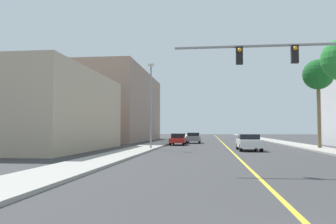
{
  "coord_description": "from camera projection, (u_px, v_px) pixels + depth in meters",
  "views": [
    {
      "loc": [
        -1.93,
        -4.71,
        1.89
      ],
      "look_at": [
        -4.45,
        16.2,
        2.98
      ],
      "focal_mm": 36.38,
      "sensor_mm": 36.0,
      "label": 1
    }
  ],
  "objects": [
    {
      "name": "car_red",
      "position": [
        178.0,
        139.0,
        41.77
      ],
      "size": [
        1.77,
        4.56,
        1.41
      ],
      "rotation": [
        0.0,
        0.0,
        3.14
      ],
      "color": "red",
      "rests_on": "ground"
    },
    {
      "name": "sidewalk_left",
      "position": [
        162.0,
        143.0,
        46.99
      ],
      "size": [
        2.84,
        168.0,
        0.15
      ],
      "primitive_type": "cube",
      "color": "#9E9B93",
      "rests_on": "ground"
    },
    {
      "name": "car_white",
      "position": [
        249.0,
        142.0,
        30.63
      ],
      "size": [
        1.97,
        4.33,
        1.48
      ],
      "rotation": [
        0.0,
        0.0,
        0.01
      ],
      "color": "white",
      "rests_on": "ground"
    },
    {
      "name": "building_left_near",
      "position": [
        27.0,
        111.0,
        31.71
      ],
      "size": [
        13.43,
        17.26,
        7.18
      ],
      "primitive_type": "cube",
      "color": "tan",
      "rests_on": "ground"
    },
    {
      "name": "street_lamp",
      "position": [
        151.0,
        101.0,
        32.66
      ],
      "size": [
        0.56,
        0.28,
        8.1
      ],
      "color": "gray",
      "rests_on": "sidewalk_left"
    },
    {
      "name": "palm_far",
      "position": [
        318.0,
        76.0,
        33.05
      ],
      "size": [
        2.93,
        2.93,
        8.57
      ],
      "color": "brown",
      "rests_on": "sidewalk_right"
    },
    {
      "name": "car_gray",
      "position": [
        194.0,
        138.0,
        47.32
      ],
      "size": [
        1.86,
        4.23,
        1.47
      ],
      "rotation": [
        0.0,
        0.0,
        -0.01
      ],
      "color": "slate",
      "rests_on": "ground"
    },
    {
      "name": "sidewalk_right",
      "position": [
        288.0,
        143.0,
        44.98
      ],
      "size": [
        2.84,
        168.0,
        0.15
      ],
      "primitive_type": "cube",
      "color": "#9E9B93",
      "rests_on": "ground"
    },
    {
      "name": "lane_marking_center",
      "position": [
        223.0,
        144.0,
        45.98
      ],
      "size": [
        0.16,
        144.0,
        0.01
      ],
      "primitive_type": "cube",
      "color": "yellow",
      "rests_on": "ground"
    },
    {
      "name": "building_left_far",
      "position": [
        109.0,
        107.0,
        58.63
      ],
      "size": [
        13.98,
        27.55,
        11.54
      ],
      "primitive_type": "cube",
      "color": "gray",
      "rests_on": "ground"
    },
    {
      "name": "traffic_signal_mast",
      "position": [
        335.0,
        68.0,
        15.67
      ],
      "size": [
        11.03,
        0.36,
        6.11
      ],
      "color": "gray",
      "rests_on": "sidewalk_right"
    },
    {
      "name": "ground",
      "position": [
        223.0,
        144.0,
        45.98
      ],
      "size": [
        192.0,
        192.0,
        0.0
      ],
      "primitive_type": "plane",
      "color": "#38383A"
    }
  ]
}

